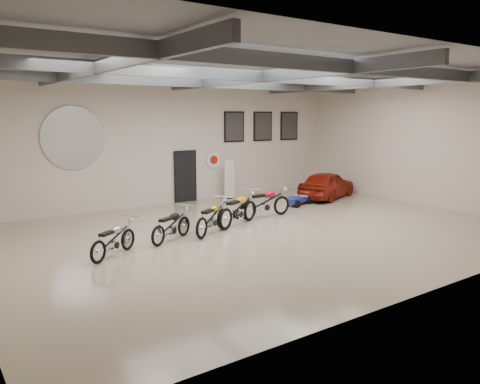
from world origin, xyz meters
TOP-DOWN VIEW (x-y plane):
  - floor at (0.00, 0.00)m, footprint 16.00×12.00m
  - ceiling at (0.00, 0.00)m, footprint 16.00×12.00m
  - back_wall at (0.00, 6.00)m, footprint 16.00×0.02m
  - right_wall at (8.00, 0.00)m, footprint 0.02×12.00m
  - ceiling_beams at (0.00, 0.00)m, footprint 15.80×11.80m
  - door at (0.50, 5.95)m, footprint 0.92×0.08m
  - logo_plaque at (-4.00, 5.95)m, footprint 2.30×0.06m
  - poster_left at (3.00, 5.96)m, footprint 1.05×0.08m
  - poster_mid at (4.60, 5.96)m, footprint 1.05×0.08m
  - poster_right at (6.20, 5.96)m, footprint 1.05×0.08m
  - oil_sign at (1.90, 5.95)m, footprint 0.72×0.10m
  - banner_stand at (2.42, 5.50)m, footprint 0.49×0.22m
  - motorcycle_silver at (-4.74, 0.11)m, footprint 1.81×1.49m
  - motorcycle_black at (-2.82, 0.63)m, footprint 1.90×1.40m
  - motorcycle_gold at (-1.40, 0.69)m, footprint 2.05×1.62m
  - motorcycle_yellow at (-0.11, 1.15)m, footprint 2.27×1.50m
  - motorcycle_red at (1.37, 1.59)m, footprint 2.17×0.69m
  - go_kart at (3.98, 2.75)m, footprint 1.85×1.26m
  - vintage_car at (6.00, 3.14)m, footprint 2.60×3.80m

SIDE VIEW (x-z plane):
  - floor at x=0.00m, z-range -0.01..0.01m
  - go_kart at x=3.98m, z-range 0.00..0.61m
  - motorcycle_silver at x=-4.74m, z-range 0.00..0.94m
  - motorcycle_black at x=-2.82m, z-range 0.00..0.97m
  - motorcycle_gold at x=-1.40m, z-range 0.00..1.05m
  - motorcycle_red at x=1.37m, z-range 0.00..1.12m
  - motorcycle_yellow at x=-0.11m, z-range 0.00..1.13m
  - vintage_car at x=6.00m, z-range 0.00..1.20m
  - banner_stand at x=2.42m, z-range 0.00..1.75m
  - door at x=0.50m, z-range 0.00..2.10m
  - oil_sign at x=1.90m, z-range 1.34..2.06m
  - back_wall at x=0.00m, z-range 0.00..5.00m
  - right_wall at x=8.00m, z-range 0.00..5.00m
  - logo_plaque at x=-4.00m, z-range 2.22..3.38m
  - poster_left at x=3.00m, z-range 2.42..3.78m
  - poster_mid at x=4.60m, z-range 2.42..3.78m
  - poster_right at x=6.20m, z-range 2.42..3.78m
  - ceiling_beams at x=0.00m, z-range 4.59..4.91m
  - ceiling at x=0.00m, z-range 5.00..5.00m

